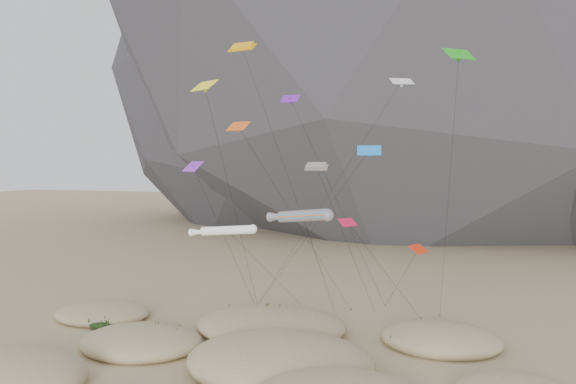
{
  "coord_description": "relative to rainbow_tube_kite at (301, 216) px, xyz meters",
  "views": [
    {
      "loc": [
        16.58,
        -38.79,
        17.22
      ],
      "look_at": [
        -0.09,
        12.0,
        14.41
      ],
      "focal_mm": 35.0,
      "sensor_mm": 36.0,
      "label": 1
    }
  ],
  "objects": [
    {
      "name": "dunes",
      "position": [
        -2.25,
        -8.63,
        -11.38
      ],
      "size": [
        51.98,
        34.42,
        4.09
      ],
      "color": "#CCB789",
      "rests_on": "ground"
    },
    {
      "name": "dune_grass",
      "position": [
        -1.52,
        -8.67,
        -11.29
      ],
      "size": [
        44.89,
        27.69,
        1.49
      ],
      "color": "black",
      "rests_on": "ground"
    },
    {
      "name": "kite_stakes",
      "position": [
        0.45,
        10.85,
        -11.96
      ],
      "size": [
        24.24,
        8.77,
        0.3
      ],
      "color": "#3F2D1E",
      "rests_on": "ground"
    },
    {
      "name": "rainbow_tube_kite",
      "position": [
        0.0,
        0.0,
        0.0
      ],
      "size": [
        7.63,
        12.73,
        13.02
      ],
      "color": "orange",
      "rests_on": "ground"
    },
    {
      "name": "white_tube_kite",
      "position": [
        -5.66,
        -5.17,
        -1.04
      ],
      "size": [
        6.54,
        17.84,
        11.73
      ],
      "color": "white",
      "rests_on": "ground"
    },
    {
      "name": "orange_parafoil",
      "position": [
        -6.61,
        1.72,
        16.41
      ],
      "size": [
        8.48,
        12.04,
        29.39
      ],
      "color": "orange",
      "rests_on": "ground"
    },
    {
      "name": "multi_parafoil",
      "position": [
        2.32,
        -2.53,
        4.49
      ],
      "size": [
        4.01,
        15.59,
        17.27
      ],
      "color": "orange",
      "rests_on": "ground"
    },
    {
      "name": "delta_kites",
      "position": [
        1.87,
        -0.51,
        7.73
      ],
      "size": [
        28.69,
        21.95,
        27.32
      ],
      "color": "#1B9E18",
      "rests_on": "ground"
    }
  ]
}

